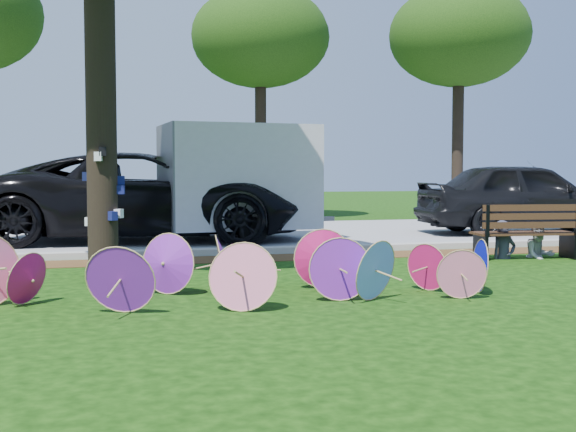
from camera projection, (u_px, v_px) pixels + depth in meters
name	position (u px, v px, depth m)	size (l,w,h in m)	color
ground	(288.00, 306.00, 8.18)	(90.00, 90.00, 0.00)	black
mulch_strip	(225.00, 259.00, 12.54)	(90.00, 1.00, 0.01)	#472D16
curb	(219.00, 252.00, 13.21)	(90.00, 0.30, 0.12)	#B7B5AD
street	(193.00, 235.00, 17.23)	(90.00, 8.00, 0.01)	gray
parasol_pile	(253.00, 268.00, 8.67)	(6.52, 1.93, 0.85)	red
black_van	(146.00, 197.00, 15.88)	(3.20, 6.95, 1.93)	black
dark_pickup	(524.00, 197.00, 17.81)	(2.10, 5.21, 1.78)	black
cargo_trailer	(239.00, 177.00, 15.75)	(3.19, 2.02, 2.83)	silver
park_bench	(524.00, 232.00, 12.65)	(1.82, 0.69, 0.95)	black
person_left	(504.00, 222.00, 12.60)	(0.48, 0.31, 1.31)	#37384B
person_right	(540.00, 223.00, 12.77)	(0.60, 0.47, 1.23)	#B2B1BA
bg_trees	(239.00, 30.00, 21.67)	(19.02, 6.19, 7.40)	black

